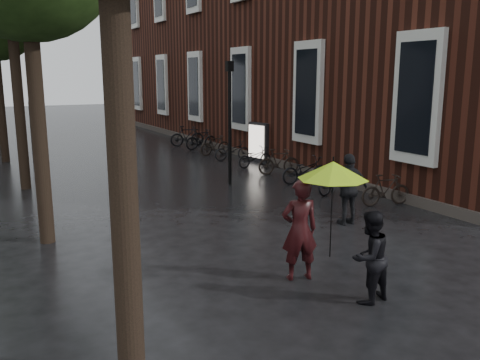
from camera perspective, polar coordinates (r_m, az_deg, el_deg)
ground at (r=7.95m, az=20.68°, el=-16.27°), size 120.00×120.00×0.00m
brick_building at (r=28.84m, az=5.33°, el=16.42°), size 10.20×33.20×12.00m
person_burgundy at (r=9.14m, az=6.70°, el=-5.58°), size 0.77×0.61×1.84m
person_black at (r=8.50m, az=14.33°, el=-8.37°), size 0.83×0.69×1.53m
lime_umbrella at (r=8.48m, az=10.41°, el=1.07°), size 1.18×1.18×1.73m
pedestrian_walking at (r=12.69m, az=12.15°, el=-1.03°), size 1.07×0.51×1.76m
parked_bicycles at (r=20.50m, az=1.22°, el=2.87°), size 1.93×14.67×1.05m
ad_lightbox at (r=21.35m, az=2.12°, el=4.24°), size 0.26×1.10×1.66m
lamp_post at (r=16.78m, az=-1.17°, el=7.77°), size 0.21×0.21×4.06m
cycle_sign at (r=21.70m, az=-22.36°, el=6.25°), size 0.15×0.52×2.83m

